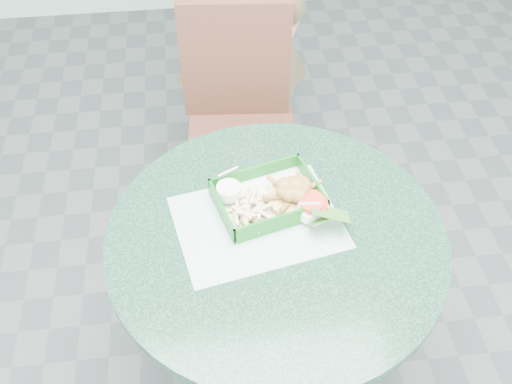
{
  "coord_description": "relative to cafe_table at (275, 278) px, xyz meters",
  "views": [
    {
      "loc": [
        -0.16,
        -0.93,
        1.93
      ],
      "look_at": [
        -0.04,
        0.1,
        0.82
      ],
      "focal_mm": 42.0,
      "sensor_mm": 36.0,
      "label": 1
    }
  ],
  "objects": [
    {
      "name": "floor",
      "position": [
        0.0,
        0.0,
        -0.58
      ],
      "size": [
        4.0,
        5.0,
        0.02
      ],
      "primitive_type": "cube",
      "color": "#303335",
      "rests_on": "ground"
    },
    {
      "name": "cafe_table",
      "position": [
        0.0,
        0.0,
        0.0
      ],
      "size": [
        0.86,
        0.86,
        0.75
      ],
      "color": "black",
      "rests_on": "floor"
    },
    {
      "name": "dining_chair",
      "position": [
        -0.02,
        0.77,
        -0.05
      ],
      "size": [
        0.39,
        0.39,
        0.93
      ],
      "rotation": [
        0.0,
        0.0,
        -0.09
      ],
      "color": "#542715",
      "rests_on": "floor"
    },
    {
      "name": "diner_person",
      "position": [
        0.01,
        1.06,
        0.16
      ],
      "size": [
        0.55,
        0.37,
        1.48
      ],
      "primitive_type": "imported",
      "rotation": [
        0.0,
        0.0,
        3.12
      ],
      "color": "tan",
      "rests_on": "floor"
    },
    {
      "name": "placemat",
      "position": [
        -0.04,
        0.04,
        0.17
      ],
      "size": [
        0.46,
        0.38,
        0.0
      ],
      "primitive_type": "cube",
      "rotation": [
        0.0,
        0.0,
        0.2
      ],
      "color": "#96B5AE",
      "rests_on": "cafe_table"
    },
    {
      "name": "food_basket",
      "position": [
        -0.01,
        0.1,
        0.19
      ],
      "size": [
        0.26,
        0.19,
        0.05
      ],
      "rotation": [
        0.0,
        0.0,
        0.27
      ],
      "color": "#0F5D15",
      "rests_on": "placemat"
    },
    {
      "name": "crab_sandwich",
      "position": [
        0.05,
        0.07,
        0.22
      ],
      "size": [
        0.13,
        0.13,
        0.08
      ],
      "rotation": [
        0.0,
        0.0,
        0.39
      ],
      "color": "tan",
      "rests_on": "food_basket"
    },
    {
      "name": "fries_pile",
      "position": [
        -0.07,
        0.08,
        0.21
      ],
      "size": [
        0.12,
        0.13,
        0.04
      ],
      "primitive_type": null,
      "rotation": [
        0.0,
        0.0,
        -0.16
      ],
      "color": "#D6C087",
      "rests_on": "food_basket"
    },
    {
      "name": "sauce_ramekin",
      "position": [
        -0.1,
        0.14,
        0.22
      ],
      "size": [
        0.06,
        0.06,
        0.04
      ],
      "rotation": [
        0.0,
        0.0,
        0.33
      ],
      "color": "white",
      "rests_on": "food_basket"
    },
    {
      "name": "garnish_cup",
      "position": [
        0.09,
        0.01,
        0.21
      ],
      "size": [
        0.12,
        0.12,
        0.05
      ],
      "rotation": [
        0.0,
        0.0,
        -0.03
      ],
      "color": "white",
      "rests_on": "food_basket"
    }
  ]
}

